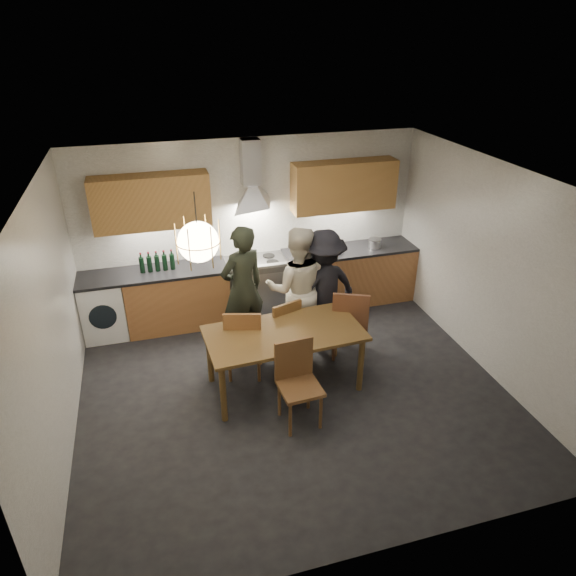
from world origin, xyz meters
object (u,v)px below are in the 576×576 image
object	(u,v)px
stock_pot	(375,243)
person_left	(243,288)
wine_bottles	(157,261)
person_right	(323,288)
dining_table	(284,338)
person_mid	(297,289)
chair_front	(297,377)
chair_back_left	(244,339)
mixing_bowl	(334,250)

from	to	relation	value
stock_pot	person_left	bearing A→B (deg)	-161.66
wine_bottles	person_right	bearing A→B (deg)	-25.01
dining_table	person_mid	xyz separation A→B (m)	(0.41, 0.85, 0.18)
person_mid	person_right	bearing A→B (deg)	-166.37
chair_front	person_right	world-z (taller)	person_right
chair_back_left	person_mid	distance (m)	1.05
chair_front	person_mid	xyz separation A→B (m)	(0.43, 1.44, 0.31)
person_mid	mixing_bowl	xyz separation A→B (m)	(0.86, 0.93, 0.08)
chair_back_left	wine_bottles	distance (m)	1.84
person_left	wine_bottles	xyz separation A→B (m)	(-1.04, 0.79, 0.18)
dining_table	wine_bottles	world-z (taller)	wine_bottles
chair_back_left	wine_bottles	size ratio (longest dim) A/B	2.03
person_mid	stock_pot	size ratio (longest dim) A/B	9.15
person_mid	chair_front	bearing A→B (deg)	87.32
person_mid	wine_bottles	size ratio (longest dim) A/B	3.56
dining_table	person_mid	world-z (taller)	person_mid
dining_table	mixing_bowl	size ratio (longest dim) A/B	6.69
dining_table	person_left	bearing A→B (deg)	102.23
person_mid	person_left	bearing A→B (deg)	-0.75
person_mid	mixing_bowl	distance (m)	1.27
person_left	person_mid	bearing A→B (deg)	144.17
mixing_bowl	chair_front	bearing A→B (deg)	-118.67
chair_front	mixing_bowl	distance (m)	2.72
dining_table	stock_pot	distance (m)	2.64
chair_back_left	mixing_bowl	distance (m)	2.29
chair_back_left	stock_pot	xyz separation A→B (m)	(2.37, 1.48, 0.40)
chair_back_left	person_left	xyz separation A→B (m)	(0.15, 0.74, 0.31)
person_right	stock_pot	bearing A→B (deg)	-156.48
chair_front	mixing_bowl	xyz separation A→B (m)	(1.29, 2.36, 0.38)
person_left	mixing_bowl	size ratio (longest dim) A/B	6.20
chair_front	stock_pot	distance (m)	3.09
dining_table	wine_bottles	bearing A→B (deg)	122.87
person_left	stock_pot	size ratio (longest dim) A/B	9.27
chair_front	person_mid	bearing A→B (deg)	69.26
chair_back_left	chair_front	distance (m)	0.97
chair_back_left	person_mid	bearing A→B (deg)	-130.75
mixing_bowl	wine_bottles	distance (m)	2.60
chair_front	chair_back_left	bearing A→B (deg)	111.07
dining_table	person_right	xyz separation A→B (m)	(0.77, 0.85, 0.13)
person_left	person_mid	xyz separation A→B (m)	(0.69, -0.18, -0.01)
chair_back_left	person_right	world-z (taller)	person_right
chair_front	person_right	size ratio (longest dim) A/B	0.59
stock_pot	wine_bottles	distance (m)	3.26
person_left	wine_bottles	size ratio (longest dim) A/B	3.60
stock_pot	chair_back_left	bearing A→B (deg)	-148.06
dining_table	chair_back_left	distance (m)	0.53
chair_front	mixing_bowl	bearing A→B (deg)	57.20
chair_front	wine_bottles	bearing A→B (deg)	114.32
chair_back_left	person_left	world-z (taller)	person_left
chair_front	person_mid	size ratio (longest dim) A/B	0.56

